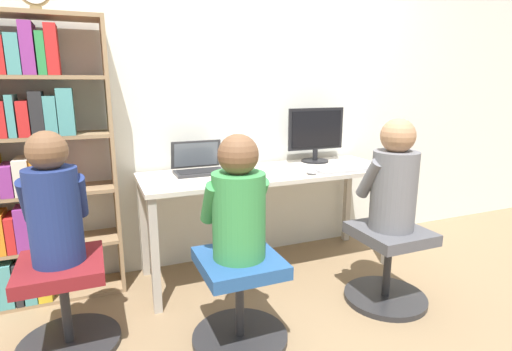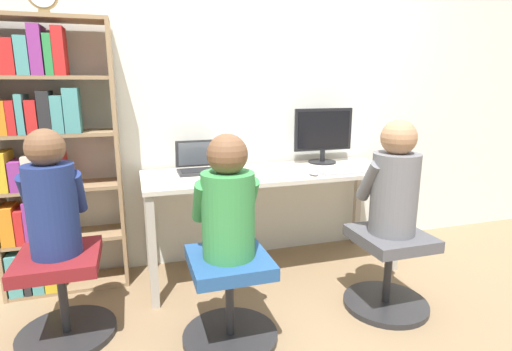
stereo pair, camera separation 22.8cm
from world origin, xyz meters
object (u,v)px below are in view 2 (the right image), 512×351
object	(u,v)px
person_at_laptop	(228,203)
bookshelf	(42,157)
laptop	(203,165)
person_at_monitor	(395,183)
office_chair_left	(388,267)
office_chair_right	(230,295)
person_near_shelf	(51,198)
keyboard	(349,171)
desktop_monitor	(323,135)
office_chair_side	(63,293)

from	to	relation	value
person_at_laptop	bookshelf	xyz separation A→B (m)	(-1.01, 0.90, 0.14)
laptop	person_at_monitor	world-z (taller)	person_at_monitor
office_chair_left	office_chair_right	xyz separation A→B (m)	(-1.03, -0.03, 0.00)
office_chair_left	person_near_shelf	bearing A→B (deg)	171.95
keyboard	office_chair_left	world-z (taller)	keyboard
desktop_monitor	person_at_monitor	size ratio (longest dim) A/B	0.71
laptop	keyboard	bearing A→B (deg)	-19.30
office_chair_right	person_at_monitor	size ratio (longest dim) A/B	0.77
office_chair_side	person_at_laptop	bearing A→B (deg)	-18.62
bookshelf	office_chair_side	world-z (taller)	bookshelf
bookshelf	office_chair_right	bearing A→B (deg)	-41.78
person_at_laptop	office_chair_right	bearing A→B (deg)	-90.00
office_chair_left	office_chair_right	distance (m)	1.03
bookshelf	desktop_monitor	bearing A→B (deg)	0.29
laptop	person_at_monitor	size ratio (longest dim) A/B	0.52
office_chair_left	person_at_monitor	world-z (taller)	person_at_monitor
keyboard	office_chair_right	xyz separation A→B (m)	(-1.01, -0.53, -0.51)
office_chair_right	bookshelf	distance (m)	1.51
desktop_monitor	bookshelf	size ratio (longest dim) A/B	0.27
person_at_monitor	office_chair_side	xyz separation A→B (m)	(-1.90, 0.26, -0.54)
person_at_monitor	office_chair_right	bearing A→B (deg)	-177.86
person_at_laptop	person_near_shelf	bearing A→B (deg)	161.11
desktop_monitor	office_chair_side	xyz separation A→B (m)	(-1.86, -0.62, -0.72)
office_chair_left	person_at_laptop	size ratio (longest dim) A/B	0.81
laptop	person_near_shelf	xyz separation A→B (m)	(-0.89, -0.57, -0.01)
office_chair_left	person_at_monitor	size ratio (longest dim) A/B	0.77
office_chair_right	person_near_shelf	xyz separation A→B (m)	(-0.87, 0.30, 0.54)
bookshelf	office_chair_side	size ratio (longest dim) A/B	3.39
office_chair_left	person_at_laptop	distance (m)	1.15
bookshelf	person_at_monitor	bearing A→B (deg)	-23.00
laptop	person_at_laptop	size ratio (longest dim) A/B	0.56
office_chair_right	person_at_laptop	world-z (taller)	person_at_laptop
person_at_monitor	person_near_shelf	bearing A→B (deg)	172.09
bookshelf	keyboard	bearing A→B (deg)	-10.48
desktop_monitor	office_chair_side	bearing A→B (deg)	-161.66
desktop_monitor	laptop	bearing A→B (deg)	-177.78
desktop_monitor	keyboard	distance (m)	0.44
desktop_monitor	office_chair_side	distance (m)	2.09
person_at_laptop	person_near_shelf	size ratio (longest dim) A/B	0.97
office_chair_right	office_chair_side	bearing A→B (deg)	161.14
office_chair_left	person_near_shelf	size ratio (longest dim) A/B	0.79
person_at_monitor	person_at_laptop	world-z (taller)	person_at_monitor
person_at_monitor	office_chair_left	bearing A→B (deg)	-90.00
desktop_monitor	keyboard	size ratio (longest dim) A/B	1.10
office_chair_right	bookshelf	xyz separation A→B (m)	(-1.01, 0.90, 0.66)
office_chair_right	person_at_laptop	size ratio (longest dim) A/B	0.81
desktop_monitor	office_chair_right	bearing A→B (deg)	-137.24
bookshelf	office_chair_side	bearing A→B (deg)	-76.91
keyboard	office_chair_side	xyz separation A→B (m)	(-1.88, -0.23, -0.51)
office_chair_left	bookshelf	xyz separation A→B (m)	(-2.04, 0.87, 0.66)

